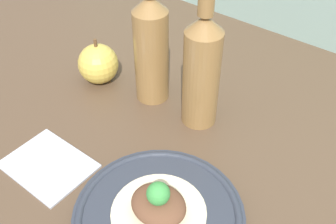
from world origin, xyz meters
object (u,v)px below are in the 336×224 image
at_px(plated_food, 159,205).
at_px(cider_bottle_right, 202,69).
at_px(cider_bottle_left, 151,47).
at_px(plate, 159,215).
at_px(apple, 98,64).

bearing_deg(plated_food, cider_bottle_right, 110.92).
distance_m(cider_bottle_left, cider_bottle_right, 0.12).
relative_size(plate, apple, 2.50).
xyz_separation_m(plated_food, cider_bottle_right, (-0.09, 0.23, 0.08)).
height_order(cider_bottle_left, apple, cider_bottle_left).
xyz_separation_m(plated_food, apple, (-0.34, 0.20, 0.01)).
distance_m(plate, cider_bottle_left, 0.33).
relative_size(plate, cider_bottle_right, 0.89).
relative_size(plated_food, apple, 1.38).
xyz_separation_m(plate, cider_bottle_right, (-0.09, 0.23, 0.11)).
bearing_deg(plate, cider_bottle_right, 110.92).
bearing_deg(cider_bottle_right, plate, -69.08).
bearing_deg(cider_bottle_left, cider_bottle_right, 0.00).
bearing_deg(cider_bottle_right, plated_food, -69.08).
xyz_separation_m(plate, apple, (-0.34, 0.20, 0.03)).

